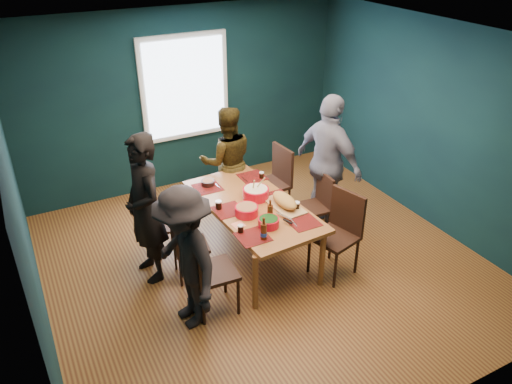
# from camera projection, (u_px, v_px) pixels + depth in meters

# --- Properties ---
(room) EXTENTS (5.01, 5.01, 2.71)m
(room) POSITION_uv_depth(u_px,v_px,m) (253.00, 153.00, 5.73)
(room) COLOR olive
(room) RESTS_ON ground
(dining_table) EXTENTS (1.10, 2.00, 0.74)m
(dining_table) POSITION_uv_depth(u_px,v_px,m) (253.00, 209.00, 6.01)
(dining_table) COLOR #A56131
(dining_table) RESTS_ON floor
(chair_left_far) EXTENTS (0.46, 0.46, 0.83)m
(chair_left_far) POSITION_uv_depth(u_px,v_px,m) (163.00, 219.00, 6.14)
(chair_left_far) COLOR black
(chair_left_far) RESTS_ON floor
(chair_left_mid) EXTENTS (0.44, 0.44, 0.86)m
(chair_left_mid) POSITION_uv_depth(u_px,v_px,m) (183.00, 241.00, 5.70)
(chair_left_mid) COLOR black
(chair_left_mid) RESTS_ON floor
(chair_left_near) EXTENTS (0.48, 0.48, 1.00)m
(chair_left_near) POSITION_uv_depth(u_px,v_px,m) (205.00, 267.00, 5.15)
(chair_left_near) COLOR black
(chair_left_near) RESTS_ON floor
(chair_right_far) EXTENTS (0.49, 0.49, 1.01)m
(chair_right_far) POSITION_uv_depth(u_px,v_px,m) (276.00, 177.00, 6.92)
(chair_right_far) COLOR black
(chair_right_far) RESTS_ON floor
(chair_right_mid) EXTENTS (0.42, 0.42, 0.87)m
(chair_right_mid) POSITION_uv_depth(u_px,v_px,m) (318.00, 201.00, 6.49)
(chair_right_mid) COLOR black
(chair_right_mid) RESTS_ON floor
(chair_right_near) EXTENTS (0.57, 0.57, 1.03)m
(chair_right_near) POSITION_uv_depth(u_px,v_px,m) (340.00, 227.00, 5.78)
(chair_right_near) COLOR black
(chair_right_near) RESTS_ON floor
(person_far_left) EXTENTS (0.49, 0.69, 1.79)m
(person_far_left) POSITION_uv_depth(u_px,v_px,m) (145.00, 209.00, 5.56)
(person_far_left) COLOR black
(person_far_left) RESTS_ON floor
(person_back) EXTENTS (0.89, 0.77, 1.57)m
(person_back) POSITION_uv_depth(u_px,v_px,m) (227.00, 161.00, 6.90)
(person_back) COLOR black
(person_back) RESTS_ON floor
(person_right) EXTENTS (0.65, 1.15, 1.85)m
(person_right) POSITION_uv_depth(u_px,v_px,m) (329.00, 163.00, 6.52)
(person_right) COLOR silver
(person_right) RESTS_ON floor
(person_near_left) EXTENTS (0.68, 1.07, 1.58)m
(person_near_left) POSITION_uv_depth(u_px,v_px,m) (185.00, 259.00, 4.93)
(person_near_left) COLOR black
(person_near_left) RESTS_ON floor
(bowl_salad) EXTENTS (0.27, 0.27, 0.11)m
(bowl_salad) POSITION_uv_depth(u_px,v_px,m) (247.00, 210.00, 5.73)
(bowl_salad) COLOR red
(bowl_salad) RESTS_ON dining_table
(bowl_dumpling) EXTENTS (0.32, 0.32, 0.30)m
(bowl_dumpling) POSITION_uv_depth(u_px,v_px,m) (256.00, 193.00, 6.07)
(bowl_dumpling) COLOR red
(bowl_dumpling) RESTS_ON dining_table
(bowl_herbs) EXTENTS (0.24, 0.24, 0.10)m
(bowl_herbs) POSITION_uv_depth(u_px,v_px,m) (269.00, 222.00, 5.52)
(bowl_herbs) COLOR red
(bowl_herbs) RESTS_ON dining_table
(cutting_board) EXTENTS (0.35, 0.70, 0.15)m
(cutting_board) POSITION_uv_depth(u_px,v_px,m) (285.00, 202.00, 5.88)
(cutting_board) COLOR tan
(cutting_board) RESTS_ON dining_table
(small_bowl) EXTENTS (0.17, 0.17, 0.07)m
(small_bowl) POSITION_uv_depth(u_px,v_px,m) (208.00, 183.00, 6.37)
(small_bowl) COLOR black
(small_bowl) RESTS_ON dining_table
(beer_bottle_a) EXTENTS (0.07, 0.07, 0.27)m
(beer_bottle_a) POSITION_uv_depth(u_px,v_px,m) (264.00, 232.00, 5.28)
(beer_bottle_a) COLOR #49200D
(beer_bottle_a) RESTS_ON dining_table
(beer_bottle_b) EXTENTS (0.06, 0.06, 0.25)m
(beer_bottle_b) POSITION_uv_depth(u_px,v_px,m) (270.00, 212.00, 5.63)
(beer_bottle_b) COLOR #49200D
(beer_bottle_b) RESTS_ON dining_table
(cola_glass_a) EXTENTS (0.07, 0.07, 0.09)m
(cola_glass_a) POSITION_uv_depth(u_px,v_px,m) (241.00, 228.00, 5.41)
(cola_glass_a) COLOR black
(cola_glass_a) RESTS_ON dining_table
(cola_glass_b) EXTENTS (0.07, 0.07, 0.10)m
(cola_glass_b) POSITION_uv_depth(u_px,v_px,m) (297.00, 205.00, 5.84)
(cola_glass_b) COLOR black
(cola_glass_b) RESTS_ON dining_table
(cola_glass_c) EXTENTS (0.06, 0.06, 0.09)m
(cola_glass_c) POSITION_uv_depth(u_px,v_px,m) (261.00, 175.00, 6.54)
(cola_glass_c) COLOR black
(cola_glass_c) RESTS_ON dining_table
(cola_glass_d) EXTENTS (0.08, 0.08, 0.11)m
(cola_glass_d) POSITION_uv_depth(u_px,v_px,m) (219.00, 205.00, 5.85)
(cola_glass_d) COLOR black
(cola_glass_d) RESTS_ON dining_table
(napkin_a) EXTENTS (0.17, 0.17, 0.00)m
(napkin_a) POSITION_uv_depth(u_px,v_px,m) (277.00, 196.00, 6.14)
(napkin_a) COLOR #F28166
(napkin_a) RESTS_ON dining_table
(napkin_b) EXTENTS (0.14, 0.14, 0.00)m
(napkin_b) POSITION_uv_depth(u_px,v_px,m) (238.00, 225.00, 5.56)
(napkin_b) COLOR #F28166
(napkin_b) RESTS_ON dining_table
(napkin_c) EXTENTS (0.13, 0.13, 0.00)m
(napkin_c) POSITION_uv_depth(u_px,v_px,m) (307.00, 226.00, 5.54)
(napkin_c) COLOR #F28166
(napkin_c) RESTS_ON dining_table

